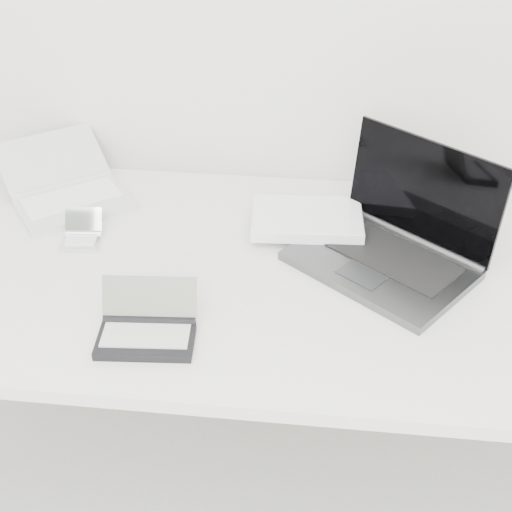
# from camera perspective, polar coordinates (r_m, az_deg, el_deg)

# --- Properties ---
(desk) EXTENTS (1.60, 0.80, 0.73)m
(desk) POSITION_cam_1_polar(r_m,az_deg,el_deg) (1.56, 1.26, -2.41)
(desk) COLOR white
(desk) RESTS_ON ground
(laptop_large) EXTENTS (0.53, 0.44, 0.25)m
(laptop_large) POSITION_cam_1_polar(r_m,az_deg,el_deg) (1.58, 8.87, 1.58)
(laptop_large) COLOR #4F5153
(laptop_large) RESTS_ON desk
(netbook_open_white) EXTENTS (0.40, 0.41, 0.10)m
(netbook_open_white) POSITION_cam_1_polar(r_m,az_deg,el_deg) (1.82, -14.87, 5.05)
(netbook_open_white) COLOR silver
(netbook_open_white) RESTS_ON desk
(pda_silver) EXTENTS (0.09, 0.11, 0.06)m
(pda_silver) POSITION_cam_1_polar(r_m,az_deg,el_deg) (1.65, -13.76, 1.51)
(pda_silver) COLOR silver
(pda_silver) RESTS_ON desk
(palmtop_charcoal) EXTENTS (0.19, 0.15, 0.09)m
(palmtop_charcoal) POSITION_cam_1_polar(r_m,az_deg,el_deg) (1.36, -8.72, -5.84)
(palmtop_charcoal) COLOR black
(palmtop_charcoal) RESTS_ON desk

